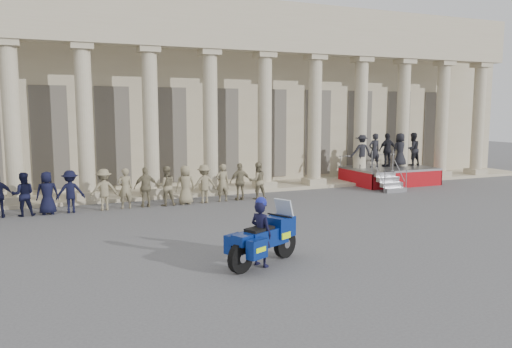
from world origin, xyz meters
name	(u,v)px	position (x,y,z in m)	size (l,w,h in m)	color
ground	(253,240)	(0.00, 0.00, 0.00)	(90.00, 90.00, 0.00)	#4A4A4D
building	(150,95)	(0.00, 14.74, 4.52)	(40.00, 12.50, 9.00)	tan
officer_rank	(39,193)	(-5.69, 6.11, 0.77)	(17.42, 0.59, 1.55)	black
reviewing_stand	(388,157)	(10.58, 7.66, 1.38)	(4.24, 4.02, 2.56)	gray
motorcycle	(264,238)	(-0.63, -2.28, 0.65)	(2.18, 1.46, 1.51)	black
rider	(261,232)	(-0.75, -2.34, 0.84)	(0.59, 0.69, 1.68)	black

